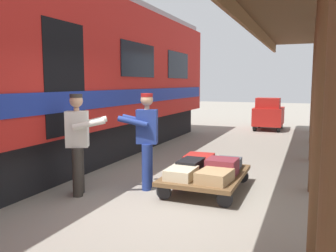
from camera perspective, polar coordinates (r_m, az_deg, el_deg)
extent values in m
plane|color=gray|center=(5.80, 0.60, -11.93)|extent=(60.00, 60.00, 0.00)
cylinder|color=brown|center=(14.52, 22.73, 5.74)|extent=(0.24, 0.24, 3.40)
cylinder|color=brown|center=(11.83, 22.86, 5.57)|extent=(0.24, 0.24, 3.40)
cylinder|color=brown|center=(9.14, 23.07, 5.30)|extent=(0.24, 0.24, 3.40)
cylinder|color=brown|center=(6.46, 23.45, 4.82)|extent=(0.24, 0.24, 3.40)
cylinder|color=brown|center=(3.77, 24.38, 3.63)|extent=(0.24, 0.24, 3.40)
cube|color=#B21E19|center=(7.53, -25.56, 9.89)|extent=(3.00, 16.35, 2.90)
cube|color=black|center=(7.65, -24.81, -4.44)|extent=(2.55, 15.53, 0.90)
cube|color=navy|center=(6.50, -16.12, 3.80)|extent=(0.03, 16.02, 0.36)
cube|color=black|center=(11.56, 1.72, 9.81)|extent=(0.02, 1.80, 0.84)
cube|color=black|center=(8.94, -4.77, 10.62)|extent=(0.02, 1.80, 0.84)
cube|color=black|center=(6.53, -16.66, 7.31)|extent=(0.12, 1.10, 2.00)
cube|color=brown|center=(6.26, 6.20, -7.87)|extent=(1.25, 1.81, 0.07)
cylinder|color=black|center=(5.51, 9.20, -11.71)|extent=(0.25, 0.05, 0.25)
cylinder|color=black|center=(5.80, -0.69, -10.65)|extent=(0.25, 0.05, 0.25)
cylinder|color=black|center=(6.87, 11.92, -7.98)|extent=(0.25, 0.05, 0.25)
cylinder|color=black|center=(7.11, 3.86, -7.34)|extent=(0.25, 0.05, 0.25)
cube|color=maroon|center=(6.15, 8.76, -6.53)|extent=(0.51, 0.48, 0.27)
cube|color=black|center=(6.30, 3.73, -6.40)|extent=(0.39, 0.59, 0.21)
cube|color=#4C515B|center=(6.63, 9.75, -5.98)|extent=(0.46, 0.51, 0.18)
cube|color=#AD231E|center=(6.77, 5.06, -5.53)|extent=(0.54, 0.62, 0.20)
cube|color=beige|center=(5.85, 2.18, -7.67)|extent=(0.44, 0.59, 0.17)
cube|color=tan|center=(5.69, 7.59, -8.09)|extent=(0.54, 0.64, 0.18)
cylinder|color=navy|center=(6.40, -3.22, -6.29)|extent=(0.16, 0.16, 0.82)
cylinder|color=navy|center=(6.21, -3.53, -6.71)|extent=(0.16, 0.16, 0.82)
cube|color=navy|center=(6.18, -3.42, -0.09)|extent=(0.41, 0.31, 0.60)
cylinder|color=tan|center=(6.15, -3.44, 2.96)|extent=(0.09, 0.09, 0.06)
sphere|color=tan|center=(6.14, -3.45, 4.27)|extent=(0.22, 0.22, 0.22)
cylinder|color=#A51919|center=(6.14, -3.46, 5.04)|extent=(0.21, 0.21, 0.06)
cylinder|color=navy|center=(6.37, -5.13, 1.01)|extent=(0.54, 0.24, 0.21)
cylinder|color=navy|center=(6.06, -5.74, 0.70)|extent=(0.54, 0.24, 0.21)
cylinder|color=#332D28|center=(6.06, -14.51, -7.29)|extent=(0.16, 0.16, 0.82)
cylinder|color=#332D28|center=(6.25, -14.18, -6.84)|extent=(0.16, 0.16, 0.82)
cube|color=silver|center=(6.02, -14.54, -0.49)|extent=(0.42, 0.36, 0.60)
cylinder|color=tan|center=(5.99, -14.64, 2.64)|extent=(0.09, 0.09, 0.06)
sphere|color=tan|center=(5.98, -14.68, 3.98)|extent=(0.22, 0.22, 0.22)
cylinder|color=#332D28|center=(5.98, -14.71, 4.77)|extent=(0.21, 0.21, 0.06)
cylinder|color=silver|center=(5.82, -12.72, 0.30)|extent=(0.52, 0.32, 0.21)
cylinder|color=silver|center=(6.13, -12.28, 0.65)|extent=(0.52, 0.32, 0.21)
cube|color=#B21E19|center=(14.75, 16.01, 1.54)|extent=(1.11, 1.70, 0.70)
cube|color=#B21E19|center=(14.36, 15.92, 3.40)|extent=(0.90, 0.70, 0.50)
cylinder|color=black|center=(14.15, 17.51, -0.16)|extent=(0.12, 0.40, 0.40)
cylinder|color=black|center=(14.24, 13.90, 0.01)|extent=(0.12, 0.40, 0.40)
cylinder|color=black|center=(15.34, 17.87, 0.36)|extent=(0.12, 0.40, 0.40)
cylinder|color=black|center=(15.43, 14.54, 0.51)|extent=(0.12, 0.40, 0.40)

